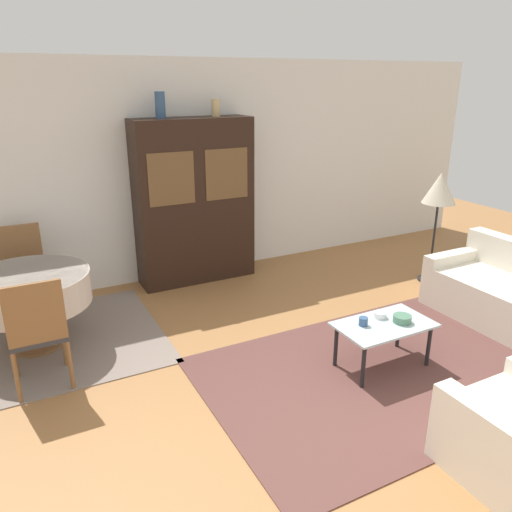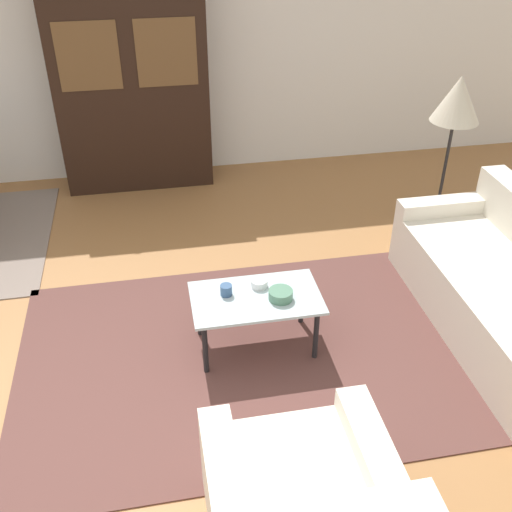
{
  "view_description": "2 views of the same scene",
  "coord_description": "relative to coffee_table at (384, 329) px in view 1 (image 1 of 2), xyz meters",
  "views": [
    {
      "loc": [
        -1.75,
        -2.35,
        2.45
      ],
      "look_at": [
        0.2,
        1.4,
        0.95
      ],
      "focal_mm": 35.0,
      "sensor_mm": 36.0,
      "label": 1
    },
    {
      "loc": [
        0.48,
        -2.47,
        2.82
      ],
      "look_at": [
        1.06,
        0.61,
        0.75
      ],
      "focal_mm": 42.0,
      "sensor_mm": 36.0,
      "label": 2
    }
  ],
  "objects": [
    {
      "name": "dining_rug",
      "position": [
        -2.7,
        1.8,
        -0.37
      ],
      "size": [
        2.28,
        1.86,
        0.01
      ],
      "color": "gray",
      "rests_on": "ground_plane"
    },
    {
      "name": "wall_back",
      "position": [
        -1.06,
        3.02,
        0.97
      ],
      "size": [
        10.0,
        0.06,
        2.7
      ],
      "color": "white",
      "rests_on": "ground_plane"
    },
    {
      "name": "ground_plane",
      "position": [
        -1.06,
        -0.61,
        -0.38
      ],
      "size": [
        14.0,
        14.0,
        0.0
      ],
      "primitive_type": "plane",
      "color": "#9E6B3D"
    },
    {
      "name": "vase_short",
      "position": [
        -0.38,
        2.75,
        1.75
      ],
      "size": [
        0.1,
        0.1,
        0.2
      ],
      "color": "tan",
      "rests_on": "display_cabinet"
    },
    {
      "name": "bowl",
      "position": [
        0.15,
        -0.05,
        0.08
      ],
      "size": [
        0.16,
        0.16,
        0.07
      ],
      "color": "#4C7A60",
      "rests_on": "coffee_table"
    },
    {
      "name": "coffee_table",
      "position": [
        0.0,
        0.0,
        0.0
      ],
      "size": [
        0.86,
        0.5,
        0.42
      ],
      "color": "black",
      "rests_on": "area_rug"
    },
    {
      "name": "vase_tall",
      "position": [
        -1.06,
        2.75,
        1.8
      ],
      "size": [
        0.12,
        0.12,
        0.29
      ],
      "color": "#33517A",
      "rests_on": "display_cabinet"
    },
    {
      "name": "dining_table",
      "position": [
        -2.72,
        1.81,
        0.22
      ],
      "size": [
        1.13,
        1.13,
        0.74
      ],
      "color": "brown",
      "rests_on": "dining_rug"
    },
    {
      "name": "dining_chair_far",
      "position": [
        -2.72,
        2.6,
        0.18
      ],
      "size": [
        0.44,
        0.44,
        0.99
      ],
      "rotation": [
        0.0,
        0.0,
        3.14
      ],
      "color": "brown",
      "rests_on": "dining_rug"
    },
    {
      "name": "area_rug",
      "position": [
        -0.08,
        -0.08,
        -0.37
      ],
      "size": [
        3.07,
        2.07,
        0.01
      ],
      "color": "brown",
      "rests_on": "ground_plane"
    },
    {
      "name": "bowl_small",
      "position": [
        0.04,
        0.11,
        0.08
      ],
      "size": [
        0.11,
        0.11,
        0.05
      ],
      "color": "white",
      "rests_on": "coffee_table"
    },
    {
      "name": "display_cabinet",
      "position": [
        -0.7,
        2.75,
        0.64
      ],
      "size": [
        1.45,
        0.44,
        2.03
      ],
      "color": "black",
      "rests_on": "ground_plane"
    },
    {
      "name": "dining_chair_near",
      "position": [
        -2.72,
        1.02,
        0.18
      ],
      "size": [
        0.44,
        0.44,
        0.99
      ],
      "color": "brown",
      "rests_on": "dining_rug"
    },
    {
      "name": "floor_lamp",
      "position": [
        1.92,
        1.3,
        0.79
      ],
      "size": [
        0.4,
        0.4,
        1.4
      ],
      "color": "black",
      "rests_on": "ground_plane"
    },
    {
      "name": "cup",
      "position": [
        -0.19,
        0.06,
        0.09
      ],
      "size": [
        0.08,
        0.08,
        0.08
      ],
      "color": "#33517A",
      "rests_on": "coffee_table"
    }
  ]
}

